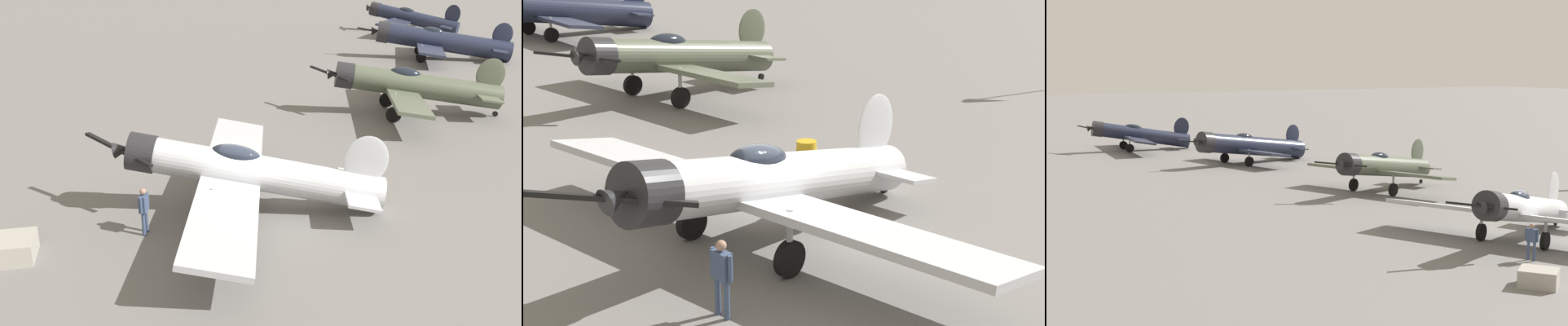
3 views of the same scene
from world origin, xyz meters
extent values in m
plane|color=slate|center=(0.00, 0.00, 0.00)|extent=(400.00, 400.00, 0.00)
cylinder|color=#B7BABF|center=(0.00, 0.00, 1.43)|extent=(4.16, 8.34, 2.66)
cylinder|color=#232326|center=(-1.43, 3.73, 2.14)|extent=(1.61, 1.51, 1.44)
cone|color=#232326|center=(-1.67, 4.34, 2.26)|extent=(0.73, 0.79, 0.63)
cube|color=black|center=(-1.72, 4.48, 2.26)|extent=(1.06, 3.17, 0.58)
ellipsoid|color=black|center=(-0.30, 0.78, 2.09)|extent=(1.35, 1.95, 0.97)
cube|color=#ADAFB5|center=(-0.36, 0.94, 1.28)|extent=(12.60, 6.42, 0.53)
ellipsoid|color=#B7BABF|center=(1.26, -3.29, 1.91)|extent=(0.75, 1.71, 1.98)
cube|color=#ADAFB5|center=(1.19, -3.11, 0.88)|extent=(3.57, 2.25, 0.29)
cylinder|color=#999BA0|center=(-1.94, 0.87, 0.94)|extent=(0.14, 0.14, 1.09)
cylinder|color=black|center=(-1.94, 0.87, 0.40)|extent=(0.47, 0.82, 0.80)
cylinder|color=#999BA0|center=(0.86, 1.95, 0.94)|extent=(0.14, 0.14, 1.09)
cylinder|color=black|center=(0.86, 1.95, 0.40)|extent=(0.47, 0.82, 0.80)
cylinder|color=black|center=(1.44, -3.76, 0.14)|extent=(0.19, 0.30, 0.28)
cylinder|color=#4C5442|center=(14.70, -3.23, 1.58)|extent=(3.82, 8.57, 2.35)
cylinder|color=#232326|center=(13.48, 0.63, 2.10)|extent=(1.64, 1.44, 1.49)
cone|color=#232326|center=(13.28, 1.25, 2.18)|extent=(0.74, 0.76, 0.64)
cube|color=black|center=(13.23, 1.39, 2.18)|extent=(1.86, 2.73, 0.37)
ellipsoid|color=black|center=(14.44, -2.42, 2.23)|extent=(1.26, 1.92, 0.89)
cube|color=#565E4C|center=(14.39, -2.25, 1.36)|extent=(10.38, 4.77, 0.40)
ellipsoid|color=#4C5442|center=(15.78, -6.62, 2.25)|extent=(0.63, 1.67, 1.92)
cube|color=#565E4C|center=(15.72, -6.43, 1.21)|extent=(3.57, 2.08, 0.24)
cylinder|color=#999BA0|center=(12.77, -2.23, 0.98)|extent=(0.14, 0.14, 1.15)
cylinder|color=black|center=(12.77, -2.23, 0.40)|extent=(0.43, 0.82, 0.80)
cylinder|color=#999BA0|center=(15.71, -1.30, 0.98)|extent=(0.14, 0.14, 1.15)
cylinder|color=black|center=(15.71, -1.30, 0.40)|extent=(0.43, 0.82, 0.80)
cylinder|color=black|center=(15.94, -7.11, 0.14)|extent=(0.18, 0.30, 0.28)
cylinder|color=#1E2338|center=(32.08, -2.70, 1.41)|extent=(3.34, 10.30, 2.81)
cylinder|color=#232326|center=(31.22, 2.06, 2.03)|extent=(1.84, 1.38, 1.77)
cone|color=#232326|center=(31.10, 2.70, 2.11)|extent=(0.80, 0.75, 0.76)
cube|color=black|center=(31.07, 2.85, 2.11)|extent=(0.42, 2.61, 0.42)
ellipsoid|color=black|center=(31.90, -1.71, 2.19)|extent=(1.06, 1.88, 0.89)
cube|color=#282D42|center=(31.86, -1.51, 1.14)|extent=(10.22, 3.70, 0.42)
ellipsoid|color=#1E2338|center=(32.83, -6.86, 2.08)|extent=(0.42, 1.71, 1.99)
cube|color=#282D42|center=(32.80, -6.67, 0.99)|extent=(3.54, 1.69, 0.24)
cylinder|color=#999BA0|center=(30.11, -1.21, 0.89)|extent=(0.14, 0.14, 0.97)
cylinder|color=black|center=(30.11, -1.21, 0.40)|extent=(0.34, 0.82, 0.80)
cylinder|color=#999BA0|center=(33.40, -0.62, 0.89)|extent=(0.14, 0.14, 0.97)
cylinder|color=black|center=(33.40, -0.62, 0.40)|extent=(0.34, 0.82, 0.80)
cylinder|color=black|center=(32.94, -7.46, 0.14)|extent=(0.15, 0.29, 0.28)
cylinder|color=#1E2338|center=(46.34, 1.76, 1.46)|extent=(2.56, 9.12, 2.79)
cylinder|color=#232326|center=(46.92, 5.99, 2.17)|extent=(1.58, 1.31, 1.57)
cone|color=#232326|center=(47.01, 6.63, 2.28)|extent=(0.68, 0.72, 0.68)
cube|color=black|center=(47.03, 6.78, 2.28)|extent=(3.26, 1.19, 0.37)
ellipsoid|color=black|center=(46.46, 2.65, 2.17)|extent=(1.00, 1.88, 0.95)
cube|color=#282D42|center=(46.48, 2.83, 1.27)|extent=(12.63, 3.61, 0.49)
ellipsoid|color=#1E2338|center=(45.82, -1.95, 2.06)|extent=(0.37, 1.80, 2.15)
cube|color=#282D42|center=(45.85, -1.75, 0.93)|extent=(3.52, 1.56, 0.28)
cylinder|color=#999BA0|center=(45.01, 3.57, 0.95)|extent=(0.14, 0.14, 1.09)
cylinder|color=black|center=(45.01, 3.57, 0.40)|extent=(0.31, 0.82, 0.80)
cylinder|color=#999BA0|center=(48.11, 3.14, 0.95)|extent=(0.14, 0.14, 1.09)
cylinder|color=black|center=(48.11, 3.14, 0.40)|extent=(0.31, 0.82, 0.80)
cylinder|color=black|center=(45.75, -2.48, 0.14)|extent=(0.14, 0.29, 0.28)
cylinder|color=#384766|center=(-3.05, 2.77, 0.39)|extent=(0.11, 0.11, 0.78)
cylinder|color=#384766|center=(-2.78, 2.84, 0.39)|extent=(0.11, 0.11, 0.78)
cube|color=#384766|center=(-2.91, 2.80, 1.06)|extent=(0.46, 0.31, 0.55)
sphere|color=#95705C|center=(-2.91, 2.80, 1.46)|extent=(0.21, 0.21, 0.21)
cylinder|color=#384766|center=(-3.16, 2.74, 1.08)|extent=(0.08, 0.08, 0.52)
cylinder|color=#384766|center=(-2.66, 2.87, 1.08)|extent=(0.08, 0.08, 0.52)
cube|color=#9E998E|center=(-5.74, 5.52, 0.33)|extent=(1.81, 1.77, 0.65)
cylinder|color=gold|center=(4.15, -2.87, 0.43)|extent=(0.58, 0.58, 0.86)
torus|color=gold|center=(4.15, -2.87, 0.60)|extent=(0.62, 0.62, 0.04)
torus|color=gold|center=(4.15, -2.87, 0.26)|extent=(0.62, 0.62, 0.04)
camera|label=1|loc=(-17.43, -7.07, 8.76)|focal=41.12mm
camera|label=2|loc=(-15.80, 8.16, 7.51)|focal=56.85mm
camera|label=3|loc=(-24.69, 27.12, 7.98)|focal=53.38mm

